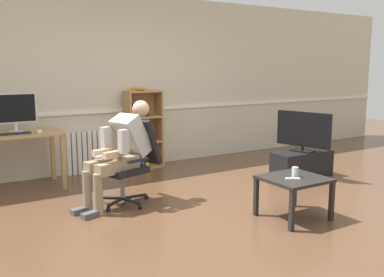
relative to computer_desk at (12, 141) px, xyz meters
The scene contains 15 objects.
ground_plane 2.86m from the computer_desk, 50.51° to the right, with size 18.00×18.00×0.00m, color brown.
back_wall 1.97m from the computer_desk, 15.75° to the left, with size 12.00×0.13×2.70m.
computer_desk is the anchor object (origin of this frame).
imac_monitor 0.41m from the computer_desk, 44.80° to the left, with size 0.55×0.14×0.50m.
keyboard 0.19m from the computer_desk, 80.32° to the right, with size 0.37×0.12×0.02m, color black.
computer_mouse 0.36m from the computer_desk, 20.50° to the right, with size 0.06×0.10×0.03m, color white.
bookshelf 1.99m from the computer_desk, ahead, with size 0.58×0.29×1.28m.
radiator 1.25m from the computer_desk, 18.89° to the left, with size 0.69×0.08×0.64m.
office_chair 1.67m from the computer_desk, 47.74° to the right, with size 0.78×0.66×0.98m.
person_seated 1.60m from the computer_desk, 53.04° to the right, with size 1.04×0.58×1.20m.
tv_stand 4.00m from the computer_desk, 22.26° to the right, with size 0.93×0.37×0.39m.
tv_screen 3.97m from the computer_desk, 22.24° to the right, with size 0.27×0.84×0.57m.
coffee_table 3.56m from the computer_desk, 48.77° to the right, with size 0.63×0.59×0.45m.
drinking_glass 3.56m from the computer_desk, 48.69° to the right, with size 0.07×0.07×0.11m, color silver.
spare_remote 3.55m from the computer_desk, 50.48° to the right, with size 0.04×0.15×0.02m, color white.
Camera 1 is at (-2.63, -3.65, 1.59)m, focal length 39.87 mm.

